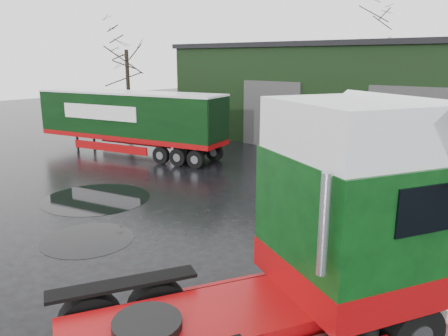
# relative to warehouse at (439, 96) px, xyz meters

# --- Properties ---
(ground) EXTENTS (100.00, 100.00, 0.00)m
(ground) POSITION_rel_warehouse_xyz_m (-2.00, -20.00, -3.16)
(ground) COLOR black
(warehouse) EXTENTS (32.40, 12.40, 6.30)m
(warehouse) POSITION_rel_warehouse_xyz_m (0.00, 0.00, 0.00)
(warehouse) COLOR black
(warehouse) RESTS_ON ground
(hero_tractor) EXTENTS (6.47, 8.12, 4.67)m
(hero_tractor) POSITION_rel_warehouse_xyz_m (2.50, -23.00, -0.82)
(hero_tractor) COLOR #09360F
(hero_tractor) RESTS_ON ground
(trailer_left) EXTENTS (11.81, 4.51, 3.60)m
(trailer_left) POSITION_rel_warehouse_xyz_m (-12.84, -13.05, -1.36)
(trailer_left) COLOR white
(trailer_left) RESTS_ON ground
(tree_left) EXTENTS (4.40, 4.40, 8.50)m
(tree_left) POSITION_rel_warehouse_xyz_m (-19.00, -8.00, 1.09)
(tree_left) COLOR black
(tree_left) RESTS_ON ground
(tree_back_a) EXTENTS (4.40, 4.40, 9.50)m
(tree_back_a) POSITION_rel_warehouse_xyz_m (-8.00, 10.00, 1.59)
(tree_back_a) COLOR black
(tree_back_a) RESTS_ON ground
(puddle_0) EXTENTS (2.77, 2.77, 0.01)m
(puddle_0) POSITION_rel_warehouse_xyz_m (-4.42, -21.68, -3.15)
(puddle_0) COLOR black
(puddle_0) RESTS_ON ground
(puddle_1) EXTENTS (2.64, 2.64, 0.01)m
(puddle_1) POSITION_rel_warehouse_xyz_m (3.81, -15.02, -3.15)
(puddle_1) COLOR black
(puddle_1) RESTS_ON ground
(puddle_2) EXTENTS (4.14, 4.14, 0.01)m
(puddle_2) POSITION_rel_warehouse_xyz_m (-7.59, -19.11, -3.15)
(puddle_2) COLOR black
(puddle_2) RESTS_ON ground
(puddle_3) EXTENTS (2.29, 2.29, 0.01)m
(puddle_3) POSITION_rel_warehouse_xyz_m (1.27, -21.11, -3.15)
(puddle_3) COLOR black
(puddle_3) RESTS_ON ground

